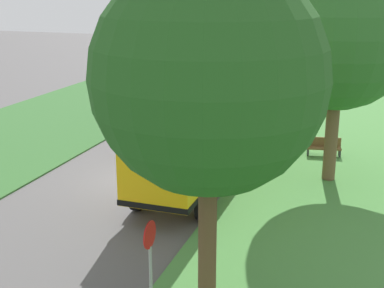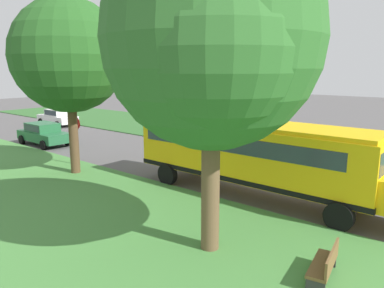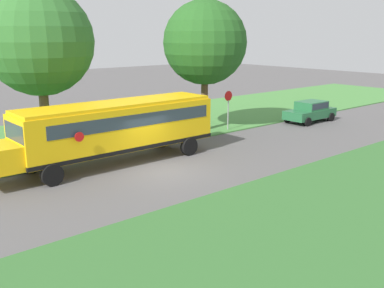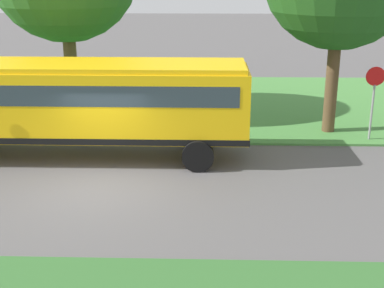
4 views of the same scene
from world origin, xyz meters
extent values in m
plane|color=#565454|center=(0.00, 0.00, 0.00)|extent=(120.00, 120.00, 0.00)
cube|color=#47843D|center=(-10.00, 0.00, 0.04)|extent=(12.00, 80.00, 0.08)
cube|color=#33662D|center=(9.00, 0.00, 0.04)|extent=(10.00, 80.00, 0.07)
cube|color=yellow|center=(-2.66, -0.83, 1.90)|extent=(2.50, 10.50, 2.20)
cube|color=yellow|center=(-2.66, -0.83, 3.08)|extent=(2.35, 10.29, 0.16)
cube|color=black|center=(-2.66, -0.83, 0.92)|extent=(2.54, 10.54, 0.20)
cube|color=#2D3842|center=(-2.66, -0.53, 2.36)|extent=(2.53, 9.24, 0.64)
cube|color=#2D3842|center=(-2.66, -6.03, 2.36)|extent=(2.25, 0.12, 0.80)
cylinder|color=red|center=(-1.23, -3.72, 2.05)|extent=(0.03, 0.44, 0.44)
cylinder|color=black|center=(-1.41, -5.03, 0.50)|extent=(0.30, 1.00, 1.00)
cylinder|color=black|center=(-3.91, -5.03, 0.50)|extent=(0.30, 1.00, 1.00)
cylinder|color=black|center=(-1.41, 2.84, 0.50)|extent=(0.30, 1.00, 1.00)
cylinder|color=black|center=(-3.91, 2.84, 0.50)|extent=(0.30, 1.00, 1.00)
cube|color=#236038|center=(-2.80, 15.96, 0.64)|extent=(1.80, 4.40, 0.64)
cube|color=#236038|center=(-2.80, 16.11, 1.26)|extent=(1.60, 2.20, 0.60)
cube|color=#2D3842|center=(-2.80, 16.11, 1.28)|extent=(1.62, 2.02, 0.45)
cylinder|color=black|center=(-1.90, 14.46, 0.32)|extent=(0.22, 0.64, 0.64)
cylinder|color=black|center=(-3.70, 14.46, 0.32)|extent=(0.22, 0.64, 0.64)
cylinder|color=black|center=(-1.90, 17.45, 0.32)|extent=(0.22, 0.64, 0.64)
cylinder|color=black|center=(-3.70, 17.45, 0.32)|extent=(0.22, 0.64, 0.64)
cylinder|color=brown|center=(-7.75, -2.57, 1.93)|extent=(0.53, 0.53, 3.87)
sphere|color=#2D6628|center=(-7.75, -2.57, 6.11)|extent=(5.98, 5.98, 5.98)
sphere|color=#2D6628|center=(-8.50, -3.29, 5.78)|extent=(4.19, 4.19, 4.19)
cylinder|color=brown|center=(-5.61, 7.75, 1.93)|extent=(0.47, 0.47, 3.87)
sphere|color=#23561E|center=(-5.61, 7.75, 5.95)|extent=(5.54, 5.54, 5.54)
sphere|color=#23561E|center=(-5.47, 7.36, 6.07)|extent=(3.98, 3.98, 3.98)
cylinder|color=gray|center=(-4.60, 9.03, 1.05)|extent=(0.08, 0.08, 2.10)
cylinder|color=red|center=(-4.60, 9.03, 2.40)|extent=(0.03, 0.68, 0.68)
cube|color=#333333|center=(-6.51, -5.63, 0.23)|extent=(0.16, 0.46, 0.45)
camera|label=1|loc=(-9.19, 19.36, 8.01)|focal=50.00mm
camera|label=2|loc=(-16.02, -8.81, 5.34)|focal=35.00mm
camera|label=3|loc=(16.88, -12.55, 6.57)|focal=42.00mm
camera|label=4|loc=(14.14, 3.14, 6.07)|focal=50.00mm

